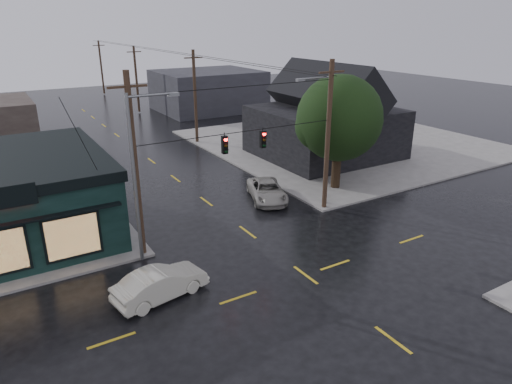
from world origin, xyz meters
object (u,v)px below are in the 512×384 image
utility_pole_ne (324,209)px  utility_pole_nw (144,255)px  sedan_cream (161,284)px  suv_silver (267,191)px  corner_tree (339,118)px

utility_pole_ne → utility_pole_nw: bearing=180.0°
utility_pole_nw → utility_pole_ne: size_ratio=1.00×
sedan_cream → suv_silver: sedan_cream is taller
utility_pole_ne → suv_silver: bearing=125.5°
corner_tree → utility_pole_nw: 17.49m
utility_pole_nw → suv_silver: utility_pole_nw is taller
corner_tree → utility_pole_nw: (-16.35, -2.75, -5.57)m
utility_pole_nw → sedan_cream: bearing=-97.6°
utility_pole_nw → sedan_cream: utility_pole_nw is taller
utility_pole_ne → suv_silver: (-2.51, 3.52, 0.70)m
corner_tree → suv_silver: (-5.86, 0.76, -4.86)m
corner_tree → sedan_cream: 19.08m
suv_silver → corner_tree: bearing=12.7°
suv_silver → utility_pole_nw: bearing=-141.4°
utility_pole_ne → sedan_cream: bearing=-161.5°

